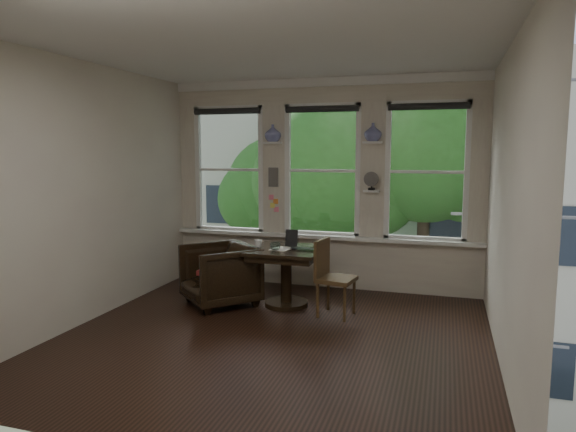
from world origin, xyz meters
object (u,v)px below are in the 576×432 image
(table, at_px, (286,277))
(mug, at_px, (258,244))
(laptop, at_px, (303,250))
(armchair_left, at_px, (220,275))
(side_chair_right, at_px, (336,279))

(table, height_order, mug, mug)
(laptop, bearing_deg, armchair_left, -175.92)
(side_chair_right, relative_size, laptop, 2.81)
(side_chair_right, xyz_separation_m, laptop, (-0.46, 0.13, 0.30))
(table, xyz_separation_m, side_chair_right, (0.70, -0.21, 0.09))
(side_chair_right, relative_size, mug, 8.78)
(table, bearing_deg, armchair_left, -166.35)
(armchair_left, xyz_separation_m, side_chair_right, (1.53, -0.00, 0.07))
(laptop, distance_m, mug, 0.61)
(table, distance_m, laptop, 0.46)
(table, relative_size, armchair_left, 1.04)
(armchair_left, bearing_deg, side_chair_right, 42.86)
(table, height_order, laptop, laptop)
(mug, bearing_deg, table, 3.95)
(table, height_order, side_chair_right, side_chair_right)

